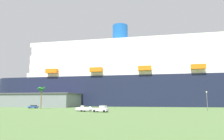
% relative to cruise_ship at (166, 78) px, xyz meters
% --- Properties ---
extents(ground_plane, '(600.00, 600.00, 0.00)m').
position_rel_cruise_ship_xyz_m(ground_plane, '(-23.73, -30.27, -18.46)').
color(ground_plane, '#4C6B38').
extents(cruise_ship, '(262.04, 49.31, 60.45)m').
position_rel_cruise_ship_xyz_m(cruise_ship, '(0.00, 0.00, 0.00)').
color(cruise_ship, '#191E38').
rests_on(cruise_ship, ground_plane).
extents(terminal_building, '(47.07, 31.29, 8.17)m').
position_rel_cruise_ship_xyz_m(terminal_building, '(-74.17, -29.34, -14.36)').
color(terminal_building, slate).
rests_on(terminal_building, ground_plane).
extents(pickup_truck, '(5.87, 3.07, 2.20)m').
position_rel_cruise_ship_xyz_m(pickup_truck, '(-19.80, -75.77, -17.42)').
color(pickup_truck, silver).
rests_on(pickup_truck, ground_plane).
extents(small_boat_on_trailer, '(7.81, 3.04, 2.15)m').
position_rel_cruise_ship_xyz_m(small_boat_on_trailer, '(-26.09, -74.61, -17.50)').
color(small_boat_on_trailer, '#595960').
rests_on(small_boat_on_trailer, ground_plane).
extents(palm_tree, '(3.74, 3.74, 10.34)m').
position_rel_cruise_ship_xyz_m(palm_tree, '(-56.07, -57.62, -10.05)').
color(palm_tree, brown).
rests_on(palm_tree, ground_plane).
extents(street_lamp, '(0.56, 0.56, 7.35)m').
position_rel_cruise_ship_xyz_m(street_lamp, '(15.94, -57.67, -13.62)').
color(street_lamp, slate).
rests_on(street_lamp, ground_plane).
extents(parked_car_blue_suv, '(4.89, 2.70, 1.58)m').
position_rel_cruise_ship_xyz_m(parked_car_blue_suv, '(-62.54, -54.43, -17.63)').
color(parked_car_blue_suv, '#264C99').
rests_on(parked_car_blue_suv, ground_plane).
extents(parked_car_silver_sedan, '(4.93, 2.70, 1.58)m').
position_rel_cruise_ship_xyz_m(parked_car_silver_sedan, '(-75.57, -39.70, -17.63)').
color(parked_car_silver_sedan, silver).
rests_on(parked_car_silver_sedan, ground_plane).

